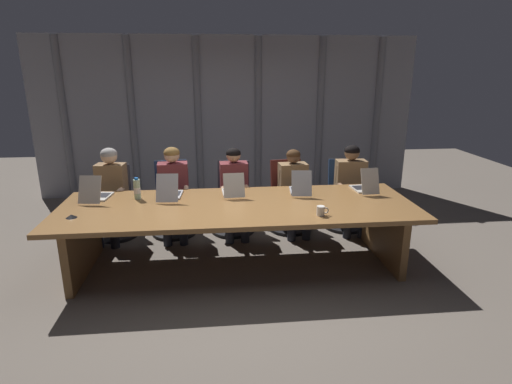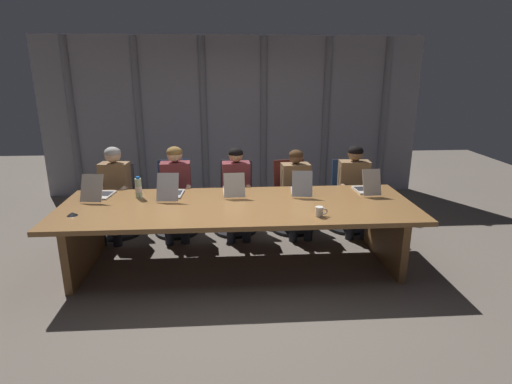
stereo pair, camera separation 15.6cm
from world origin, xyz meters
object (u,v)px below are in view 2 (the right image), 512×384
(laptop_left_end, at_px, (99,193))
(person_right_end, at_px, (355,184))
(person_left_end, at_px, (113,187))
(office_chair_center, at_px, (235,205))
(water_bottle_primary, at_px, (138,188))
(conference_mic_left_side, at_px, (72,214))
(office_chair_right_mid, at_px, (292,204))
(laptop_right_mid, at_px, (301,189))
(laptop_center, at_px, (234,190))
(laptop_right_end, at_px, (366,187))
(office_chair_right_end, at_px, (348,203))
(person_center, at_px, (237,187))
(office_chair_left_mid, at_px, (176,206))
(laptop_left_mid, at_px, (171,192))
(person_right_mid, at_px, (297,187))
(coffee_mug_near, at_px, (320,211))
(person_left_mid, at_px, (176,186))
(office_chair_left_end, at_px, (118,208))

(laptop_left_end, relative_size, person_right_end, 0.42)
(person_left_end, relative_size, person_right_end, 1.02)
(office_chair_center, relative_size, water_bottle_primary, 3.78)
(conference_mic_left_side, bearing_deg, person_right_end, 19.65)
(office_chair_right_mid, bearing_deg, laptop_right_mid, -8.25)
(laptop_center, bearing_deg, laptop_right_end, -93.82)
(office_chair_right_end, distance_m, conference_mic_left_side, 3.54)
(person_center, bearing_deg, conference_mic_left_side, -58.13)
(office_chair_left_mid, relative_size, person_center, 0.83)
(laptop_left_end, relative_size, laptop_right_mid, 1.09)
(laptop_left_end, bearing_deg, person_left_end, 5.78)
(laptop_left_mid, bearing_deg, person_right_end, -72.42)
(person_right_mid, height_order, coffee_mug_near, person_right_mid)
(person_left_mid, height_order, person_right_end, person_left_mid)
(person_left_mid, distance_m, coffee_mug_near, 2.10)
(person_center, xyz_separation_m, conference_mic_left_side, (-1.69, -1.16, 0.09))
(laptop_center, distance_m, person_left_end, 1.64)
(laptop_right_end, xyz_separation_m, coffee_mug_near, (-0.74, -0.79, -0.01))
(office_chair_left_end, bearing_deg, water_bottle_primary, 27.41)
(laptop_right_mid, relative_size, office_chair_center, 0.47)
(person_left_end, height_order, person_right_end, person_left_end)
(office_chair_left_end, xyz_separation_m, office_chair_center, (1.58, 0.00, 0.01))
(laptop_left_end, xyz_separation_m, person_left_end, (0.01, 0.57, -0.10))
(office_chair_center, height_order, person_left_mid, person_left_mid)
(laptop_center, height_order, water_bottle_primary, laptop_center)
(laptop_center, bearing_deg, coffee_mug_near, -136.48)
(water_bottle_primary, height_order, conference_mic_left_side, water_bottle_primary)
(person_left_end, bearing_deg, laptop_left_mid, 59.84)
(office_chair_left_end, relative_size, water_bottle_primary, 3.68)
(laptop_center, xyz_separation_m, person_center, (0.05, 0.53, -0.12))
(laptop_center, distance_m, conference_mic_left_side, 1.77)
(person_center, relative_size, water_bottle_primary, 4.66)
(office_chair_left_end, height_order, person_right_mid, person_right_mid)
(laptop_center, height_order, person_right_mid, person_right_mid)
(person_left_end, bearing_deg, laptop_right_mid, 82.27)
(office_chair_left_end, bearing_deg, laptop_left_mid, 43.92)
(office_chair_left_mid, distance_m, office_chair_right_mid, 1.59)
(laptop_right_end, bearing_deg, laptop_right_mid, 85.93)
(person_right_mid, bearing_deg, office_chair_center, -105.44)
(laptop_left_mid, distance_m, office_chair_left_end, 1.19)
(person_left_mid, bearing_deg, laptop_left_end, -58.75)
(laptop_left_end, distance_m, person_right_mid, 2.47)
(person_right_end, height_order, conference_mic_left_side, person_right_end)
(laptop_right_end, relative_size, office_chair_center, 0.47)
(laptop_right_mid, height_order, office_chair_center, laptop_right_mid)
(laptop_left_end, relative_size, laptop_left_mid, 0.99)
(laptop_left_mid, relative_size, person_right_end, 0.42)
(laptop_right_end, height_order, person_center, person_center)
(person_left_end, height_order, person_right_mid, person_left_end)
(person_right_end, height_order, coffee_mug_near, person_right_end)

